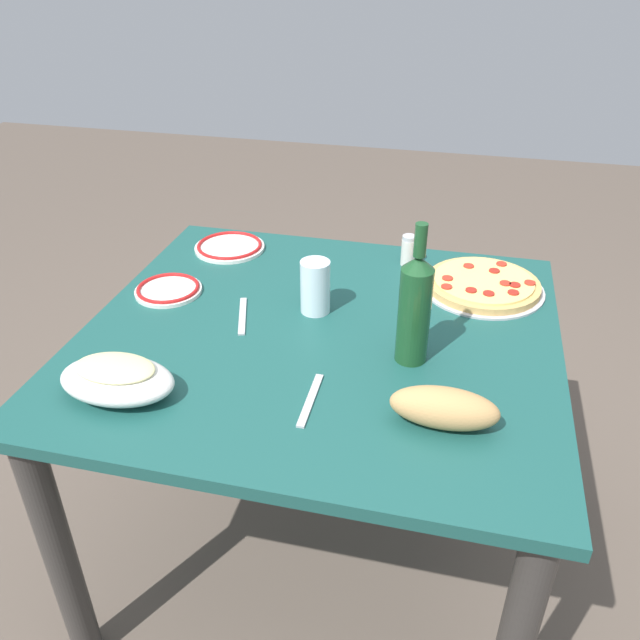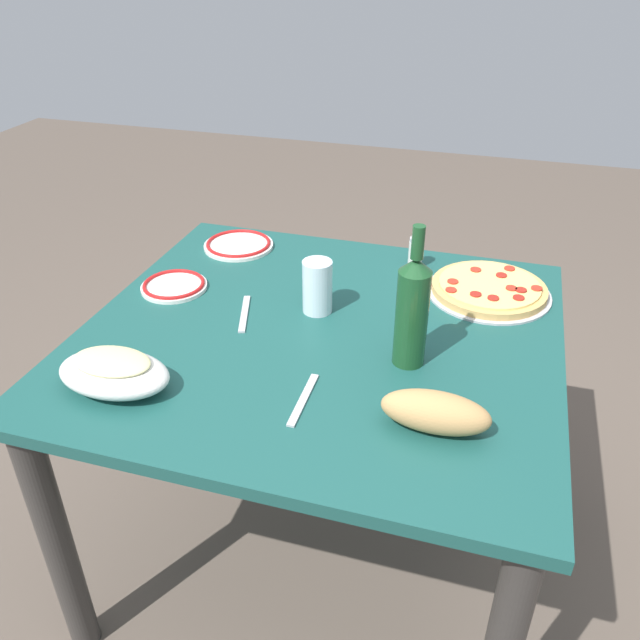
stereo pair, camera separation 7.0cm
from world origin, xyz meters
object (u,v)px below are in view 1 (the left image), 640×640
(dining_table, at_px, (320,374))
(side_plate_far, at_px, (230,247))
(spice_shaker, at_px, (408,250))
(bread_loaf, at_px, (444,408))
(side_plate_near, at_px, (168,289))
(pepperoni_pizza, at_px, (483,285))
(baked_pasta_dish, at_px, (117,378))
(water_glass, at_px, (315,287))
(wine_bottle, at_px, (415,307))

(dining_table, distance_m, side_plate_far, 0.54)
(dining_table, height_order, spice_shaker, spice_shaker)
(spice_shaker, bearing_deg, bread_loaf, -77.54)
(side_plate_near, distance_m, side_plate_far, 0.29)
(dining_table, bearing_deg, spice_shaker, 68.36)
(pepperoni_pizza, xyz_separation_m, side_plate_near, (-0.80, -0.21, -0.01))
(baked_pasta_dish, height_order, side_plate_far, baked_pasta_dish)
(water_glass, distance_m, bread_loaf, 0.49)
(dining_table, xyz_separation_m, baked_pasta_dish, (-0.34, -0.33, 0.17))
(baked_pasta_dish, distance_m, bread_loaf, 0.65)
(side_plate_near, xyz_separation_m, bread_loaf, (0.73, -0.36, 0.03))
(baked_pasta_dish, bearing_deg, water_glass, 53.55)
(wine_bottle, xyz_separation_m, bread_loaf, (0.09, -0.21, -0.09))
(pepperoni_pizza, xyz_separation_m, water_glass, (-0.40, -0.21, 0.05))
(side_plate_far, bearing_deg, spice_shaker, 2.54)
(water_glass, xyz_separation_m, side_plate_near, (-0.39, 0.00, -0.06))
(side_plate_far, bearing_deg, pepperoni_pizza, -6.11)
(baked_pasta_dish, bearing_deg, side_plate_far, 91.87)
(wine_bottle, bearing_deg, side_plate_far, 143.06)
(side_plate_far, relative_size, spice_shaker, 2.35)
(side_plate_near, bearing_deg, bread_loaf, -26.13)
(dining_table, relative_size, side_plate_near, 6.40)
(side_plate_near, xyz_separation_m, side_plate_far, (0.06, 0.28, -0.00))
(water_glass, bearing_deg, side_plate_near, 179.75)
(wine_bottle, bearing_deg, pepperoni_pizza, 67.74)
(pepperoni_pizza, xyz_separation_m, wine_bottle, (-0.15, -0.36, 0.12))
(dining_table, bearing_deg, bread_loaf, -41.41)
(spice_shaker, bearing_deg, side_plate_far, -177.46)
(dining_table, height_order, water_glass, water_glass)
(side_plate_far, bearing_deg, wine_bottle, -36.94)
(baked_pasta_dish, relative_size, wine_bottle, 0.75)
(dining_table, xyz_separation_m, spice_shaker, (0.16, 0.40, 0.17))
(water_glass, distance_m, spice_shaker, 0.36)
(dining_table, bearing_deg, pepperoni_pizza, 38.89)
(side_plate_far, bearing_deg, water_glass, -40.90)
(side_plate_near, height_order, side_plate_far, same)
(wine_bottle, height_order, water_glass, wine_bottle)
(wine_bottle, distance_m, spice_shaker, 0.47)
(water_glass, height_order, bread_loaf, water_glass)
(water_glass, bearing_deg, spice_shaker, 58.35)
(water_glass, bearing_deg, pepperoni_pizza, 27.47)
(side_plate_near, height_order, spice_shaker, spice_shaker)
(baked_pasta_dish, bearing_deg, bread_loaf, 5.23)
(dining_table, distance_m, baked_pasta_dish, 0.50)
(dining_table, relative_size, water_glass, 8.21)
(water_glass, relative_size, spice_shaker, 1.55)
(wine_bottle, xyz_separation_m, side_plate_far, (-0.58, 0.44, -0.12))
(dining_table, distance_m, spice_shaker, 0.46)
(pepperoni_pizza, height_order, bread_loaf, bread_loaf)
(pepperoni_pizza, bearing_deg, water_glass, -152.53)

